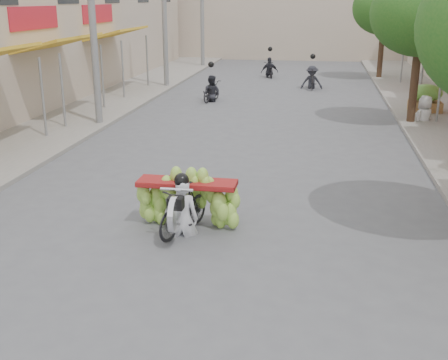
# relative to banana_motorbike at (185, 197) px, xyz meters

# --- Properties ---
(ground) EXTENTS (120.00, 120.00, 0.00)m
(ground) POSITION_rel_banana_motorbike_xyz_m (0.27, -3.38, -0.68)
(ground) COLOR #54555A
(ground) RESTS_ON ground
(sidewalk_left) EXTENTS (4.00, 60.00, 0.12)m
(sidewalk_left) POSITION_rel_banana_motorbike_xyz_m (-6.73, 11.62, -0.62)
(sidewalk_left) COLOR gray
(sidewalk_left) RESTS_ON ground
(far_building) EXTENTS (20.00, 6.00, 7.00)m
(far_building) POSITION_rel_banana_motorbike_xyz_m (0.27, 34.62, 2.82)
(far_building) COLOR #B5A38F
(far_building) RESTS_ON ground
(utility_pole_mid) EXTENTS (0.60, 0.24, 8.00)m
(utility_pole_mid) POSITION_rel_banana_motorbike_xyz_m (-5.13, 8.62, 3.35)
(utility_pole_mid) COLOR slate
(utility_pole_mid) RESTS_ON ground
(utility_pole_far) EXTENTS (0.60, 0.24, 8.00)m
(utility_pole_far) POSITION_rel_banana_motorbike_xyz_m (-5.13, 17.62, 3.35)
(utility_pole_far) COLOR slate
(utility_pole_far) RESTS_ON ground
(utility_pole_back) EXTENTS (0.60, 0.24, 8.00)m
(utility_pole_back) POSITION_rel_banana_motorbike_xyz_m (-5.13, 26.62, 3.35)
(utility_pole_back) COLOR slate
(utility_pole_back) RESTS_ON ground
(street_tree_mid) EXTENTS (3.40, 3.40, 5.25)m
(street_tree_mid) POSITION_rel_banana_motorbike_xyz_m (5.67, 10.62, 3.10)
(street_tree_mid) COLOR #3A2719
(street_tree_mid) RESTS_ON ground
(street_tree_far) EXTENTS (3.40, 3.40, 5.25)m
(street_tree_far) POSITION_rel_banana_motorbike_xyz_m (5.67, 22.62, 3.10)
(street_tree_far) COLOR #3A2719
(street_tree_far) RESTS_ON ground
(produce_crate_far) EXTENTS (1.20, 0.88, 1.16)m
(produce_crate_far) POSITION_rel_banana_motorbike_xyz_m (6.47, 12.62, 0.03)
(produce_crate_far) COLOR olive
(produce_crate_far) RESTS_ON ground
(banana_motorbike) EXTENTS (2.20, 1.82, 2.02)m
(banana_motorbike) POSITION_rel_banana_motorbike_xyz_m (0.00, 0.00, 0.00)
(banana_motorbike) COLOR black
(banana_motorbike) RESTS_ON ground
(pedestrian) EXTENTS (0.99, 0.97, 1.76)m
(pedestrian) POSITION_rel_banana_motorbike_xyz_m (6.17, 10.90, 0.32)
(pedestrian) COLOR silver
(pedestrian) RESTS_ON ground
(bg_motorbike_a) EXTENTS (0.87, 1.60, 1.95)m
(bg_motorbike_a) POSITION_rel_banana_motorbike_xyz_m (-2.18, 14.10, 0.08)
(bg_motorbike_a) COLOR black
(bg_motorbike_a) RESTS_ON ground
(bg_motorbike_b) EXTENTS (1.09, 1.91, 1.95)m
(bg_motorbike_b) POSITION_rel_banana_motorbike_xyz_m (2.05, 18.40, 0.14)
(bg_motorbike_b) COLOR black
(bg_motorbike_b) RESTS_ON ground
(bg_motorbike_c) EXTENTS (1.08, 1.53, 1.95)m
(bg_motorbike_c) POSITION_rel_banana_motorbike_xyz_m (-0.38, 22.25, 0.15)
(bg_motorbike_c) COLOR black
(bg_motorbike_c) RESTS_ON ground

